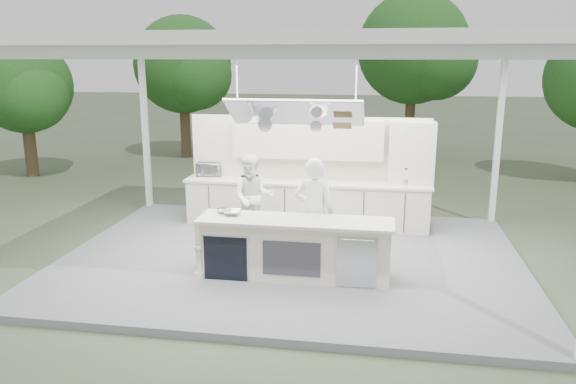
% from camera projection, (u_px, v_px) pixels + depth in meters
% --- Properties ---
extents(ground, '(90.00, 90.00, 0.00)m').
position_uv_depth(ground, '(292.00, 262.00, 10.00)').
color(ground, '#475339').
rests_on(ground, ground).
extents(stage_deck, '(8.00, 6.00, 0.12)m').
position_uv_depth(stage_deck, '(292.00, 259.00, 9.98)').
color(stage_deck, slate).
rests_on(stage_deck, ground).
extents(tent, '(8.20, 6.20, 3.86)m').
position_uv_depth(tent, '(292.00, 48.00, 9.11)').
color(tent, white).
rests_on(tent, ground).
extents(demo_island, '(3.10, 0.79, 0.95)m').
position_uv_depth(demo_island, '(294.00, 248.00, 8.95)').
color(demo_island, beige).
rests_on(demo_island, stage_deck).
extents(back_counter, '(5.08, 0.72, 0.95)m').
position_uv_depth(back_counter, '(306.00, 203.00, 11.68)').
color(back_counter, beige).
rests_on(back_counter, stage_deck).
extents(back_wall_unit, '(5.05, 0.48, 2.25)m').
position_uv_depth(back_wall_unit, '(329.00, 156.00, 11.58)').
color(back_wall_unit, beige).
rests_on(back_wall_unit, stage_deck).
extents(tree_cluster, '(19.55, 9.40, 5.85)m').
position_uv_depth(tree_cluster, '(334.00, 65.00, 18.62)').
color(tree_cluster, '#483A24').
rests_on(tree_cluster, ground).
extents(head_chef, '(0.67, 0.44, 1.85)m').
position_uv_depth(head_chef, '(314.00, 212.00, 9.36)').
color(head_chef, white).
rests_on(head_chef, stage_deck).
extents(sous_chef, '(0.91, 0.77, 1.66)m').
position_uv_depth(sous_chef, '(253.00, 198.00, 10.69)').
color(sous_chef, white).
rests_on(sous_chef, stage_deck).
extents(toaster_oven, '(0.56, 0.42, 0.29)m').
position_uv_depth(toaster_oven, '(209.00, 169.00, 12.05)').
color(toaster_oven, silver).
rests_on(toaster_oven, back_counter).
extents(bowl_large, '(0.32, 0.32, 0.07)m').
position_uv_depth(bowl_large, '(233.00, 213.00, 9.10)').
color(bowl_large, '#BBBDC2').
rests_on(bowl_large, demo_island).
extents(bowl_small, '(0.21, 0.21, 0.07)m').
position_uv_depth(bowl_small, '(223.00, 211.00, 9.23)').
color(bowl_small, '#B3B7BB').
rests_on(bowl_small, demo_island).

